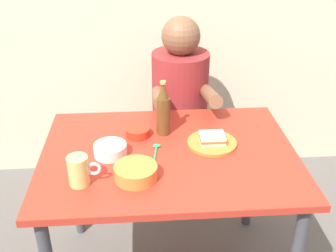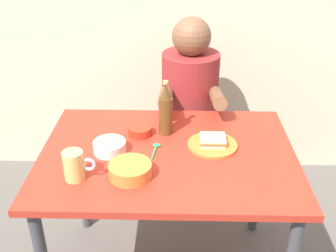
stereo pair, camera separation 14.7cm
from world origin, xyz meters
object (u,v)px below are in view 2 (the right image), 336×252
at_px(person_seated, 190,89).
at_px(beer_bottle, 166,110).
at_px(sandwich, 213,140).
at_px(soup_bowl_orange, 130,170).
at_px(beer_mug, 74,166).
at_px(dining_table, 168,170).
at_px(stool, 188,151).
at_px(plate_orange, 212,145).

relative_size(person_seated, beer_bottle, 2.75).
bearing_deg(person_seated, sandwich, -81.45).
xyz_separation_m(beer_bottle, soup_bowl_orange, (-0.13, -0.34, -0.09)).
xyz_separation_m(person_seated, beer_mug, (-0.46, -0.82, 0.03)).
height_order(dining_table, stool, dining_table).
bearing_deg(soup_bowl_orange, dining_table, 51.84).
bearing_deg(beer_bottle, plate_orange, -28.55).
bearing_deg(sandwich, dining_table, -165.96).
distance_m(stool, sandwich, 0.72).
bearing_deg(dining_table, sandwich, 14.04).
height_order(stool, soup_bowl_orange, soup_bowl_orange).
bearing_deg(person_seated, beer_bottle, -105.30).
distance_m(sandwich, beer_bottle, 0.25).
relative_size(dining_table, beer_bottle, 4.20).
distance_m(person_seated, beer_mug, 0.94).
bearing_deg(stool, beer_bottle, -104.95).
bearing_deg(soup_bowl_orange, beer_mug, -174.36).
height_order(beer_mug, soup_bowl_orange, beer_mug).
relative_size(dining_table, beer_mug, 8.73).
height_order(dining_table, plate_orange, plate_orange).
relative_size(beer_mug, beer_bottle, 0.48).
relative_size(dining_table, person_seated, 1.53).
relative_size(dining_table, soup_bowl_orange, 6.47).
bearing_deg(soup_bowl_orange, beer_bottle, 69.55).
bearing_deg(plate_orange, beer_mug, -155.48).
bearing_deg(person_seated, plate_orange, -81.45).
relative_size(person_seated, sandwich, 6.54).
xyz_separation_m(stool, beer_bottle, (-0.12, -0.47, 0.51)).
xyz_separation_m(plate_orange, beer_bottle, (-0.21, 0.11, 0.11)).
bearing_deg(beer_mug, dining_table, 29.71).
xyz_separation_m(dining_table, sandwich, (0.20, 0.05, 0.13)).
xyz_separation_m(stool, plate_orange, (0.09, -0.58, 0.40)).
xyz_separation_m(person_seated, plate_orange, (0.09, -0.57, -0.02)).
bearing_deg(beer_bottle, beer_mug, -132.95).
bearing_deg(sandwich, beer_bottle, 151.45).
bearing_deg(person_seated, dining_table, -100.15).
bearing_deg(soup_bowl_orange, sandwich, 34.20).
height_order(stool, sandwich, sandwich).
xyz_separation_m(sandwich, beer_mug, (-0.55, -0.25, 0.03)).
height_order(stool, person_seated, person_seated).
height_order(beer_mug, beer_bottle, beer_bottle).
height_order(plate_orange, beer_mug, beer_mug).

